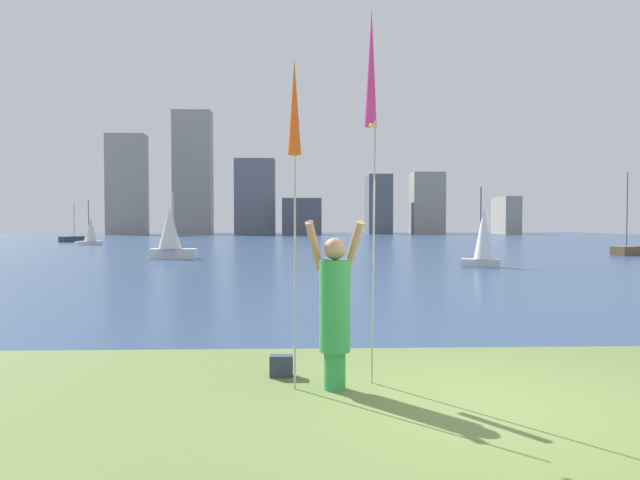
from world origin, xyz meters
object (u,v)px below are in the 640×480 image
at_px(kite_flag_right, 371,77).
at_px(sailboat_3, 483,238).
at_px(bag, 281,366).
at_px(sailboat_2, 90,232).
at_px(kite_flag_left, 294,116).
at_px(sailboat_7, 626,250).
at_px(sailboat_0, 171,234).
at_px(sailboat_6, 74,239).
at_px(person, 335,306).

bearing_deg(kite_flag_right, sailboat_3, 67.53).
distance_m(bag, sailboat_2, 49.03).
height_order(kite_flag_left, bag, kite_flag_left).
relative_size(sailboat_2, sailboat_3, 1.16).
height_order(sailboat_2, sailboat_7, sailboat_7).
xyz_separation_m(kite_flag_left, sailboat_0, (-7.39, 24.78, -1.83)).
xyz_separation_m(kite_flag_right, bag, (-1.14, 0.17, -3.70)).
bearing_deg(sailboat_0, kite_flag_left, -73.40).
bearing_deg(sailboat_0, sailboat_6, 120.77).
height_order(sailboat_6, sailboat_7, sailboat_7).
bearing_deg(sailboat_7, sailboat_6, 149.55).
distance_m(kite_flag_right, sailboat_2, 49.71).
bearing_deg(kite_flag_left, sailboat_2, 113.56).
xyz_separation_m(kite_flag_right, sailboat_7, (19.58, 26.95, -3.52)).
distance_m(sailboat_2, sailboat_6, 9.99).
distance_m(kite_flag_left, kite_flag_right, 1.23).
bearing_deg(sailboat_7, kite_flag_left, -126.80).
distance_m(kite_flag_left, bag, 3.19).
distance_m(kite_flag_left, sailboat_2, 49.75).
bearing_deg(sailboat_6, sailboat_2, -59.77).
relative_size(sailboat_0, sailboat_3, 1.02).
bearing_deg(sailboat_2, bag, -66.32).
xyz_separation_m(bag, sailboat_2, (-19.69, 44.89, 1.10)).
height_order(sailboat_0, sailboat_7, sailboat_7).
relative_size(kite_flag_left, sailboat_3, 1.07).
xyz_separation_m(person, sailboat_2, (-20.35, 45.45, 0.24)).
bearing_deg(kite_flag_left, bag, 105.23).
bearing_deg(sailboat_6, kite_flag_left, -65.33).
bearing_deg(sailboat_3, bag, -115.74).
xyz_separation_m(person, kite_flag_left, (-0.48, -0.11, 2.25)).
relative_size(kite_flag_left, sailboat_2, 0.92).
distance_m(sailboat_2, sailboat_7, 44.29).
height_order(kite_flag_left, sailboat_3, kite_flag_left).
xyz_separation_m(kite_flag_right, sailboat_2, (-20.83, 45.06, -2.60)).
bearing_deg(kite_flag_left, kite_flag_right, 27.69).
bearing_deg(sailboat_3, sailboat_2, 136.10).
relative_size(person, kite_flag_right, 0.43).
height_order(person, bag, person).
height_order(kite_flag_right, sailboat_7, sailboat_7).
xyz_separation_m(kite_flag_left, kite_flag_right, (0.96, 0.50, 0.59)).
xyz_separation_m(sailboat_6, sailboat_7, (45.42, -26.71, -0.02)).
bearing_deg(person, sailboat_3, 74.64).
xyz_separation_m(person, kite_flag_right, (0.48, 0.39, 2.84)).
bearing_deg(sailboat_6, kite_flag_right, -64.29).
height_order(person, sailboat_2, sailboat_2).
distance_m(kite_flag_right, sailboat_0, 25.79).
xyz_separation_m(kite_flag_right, sailboat_0, (-8.35, 24.28, -2.42)).
xyz_separation_m(sailboat_0, sailboat_3, (15.75, -6.38, -0.07)).
height_order(kite_flag_left, sailboat_7, sailboat_7).
xyz_separation_m(bag, sailboat_0, (-7.20, 24.11, 1.28)).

